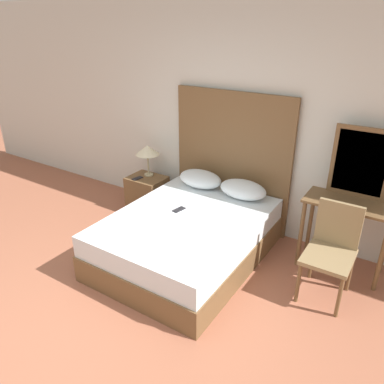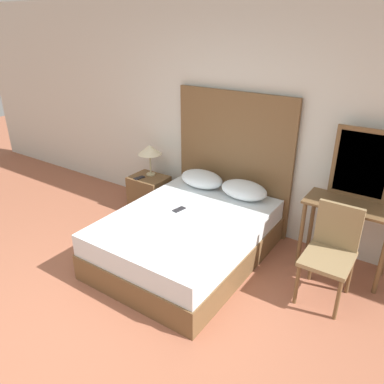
{
  "view_description": "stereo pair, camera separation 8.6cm",
  "coord_description": "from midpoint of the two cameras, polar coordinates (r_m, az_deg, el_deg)",
  "views": [
    {
      "loc": [
        2.0,
        -1.34,
        2.45
      ],
      "look_at": [
        0.05,
        1.68,
        0.77
      ],
      "focal_mm": 35.0,
      "sensor_mm": 36.0,
      "label": 1
    },
    {
      "loc": [
        2.08,
        -1.29,
        2.45
      ],
      "look_at": [
        0.05,
        1.68,
        0.77
      ],
      "focal_mm": 35.0,
      "sensor_mm": 36.0,
      "label": 2
    }
  ],
  "objects": [
    {
      "name": "chair",
      "position": [
        3.75,
        19.96,
        -7.75
      ],
      "size": [
        0.43,
        0.49,
        0.91
      ],
      "color": "olive",
      "rests_on": "ground_plane"
    },
    {
      "name": "pillow_left",
      "position": [
        4.67,
        0.75,
        2.01
      ],
      "size": [
        0.57,
        0.35,
        0.21
      ],
      "color": "silver",
      "rests_on": "bed"
    },
    {
      "name": "vanity_mirror",
      "position": [
        4.04,
        23.74,
        4.09
      ],
      "size": [
        0.56,
        0.03,
        0.72
      ],
      "color": "brown",
      "rests_on": "vanity_desk"
    },
    {
      "name": "wall_back",
      "position": [
        4.6,
        5.61,
        11.0
      ],
      "size": [
        10.0,
        0.06,
        2.7
      ],
      "color": "silver",
      "rests_on": "ground_plane"
    },
    {
      "name": "bed",
      "position": [
        4.14,
        -1.33,
        -6.95
      ],
      "size": [
        1.46,
        1.94,
        0.52
      ],
      "color": "brown",
      "rests_on": "ground_plane"
    },
    {
      "name": "pillow_right",
      "position": [
        4.41,
        7.21,
        0.39
      ],
      "size": [
        0.57,
        0.35,
        0.21
      ],
      "color": "silver",
      "rests_on": "bed"
    },
    {
      "name": "nightstand",
      "position": [
        5.23,
        -7.29,
        -0.23
      ],
      "size": [
        0.49,
        0.4,
        0.48
      ],
      "color": "brown",
      "rests_on": "ground_plane"
    },
    {
      "name": "vanity_desk",
      "position": [
        4.08,
        21.99,
        -3.61
      ],
      "size": [
        0.86,
        0.42,
        0.79
      ],
      "color": "brown",
      "rests_on": "ground_plane"
    },
    {
      "name": "ground_plane",
      "position": [
        3.45,
        -18.19,
        -21.91
      ],
      "size": [
        16.0,
        16.0,
        0.0
      ],
      "primitive_type": "plane",
      "color": "#9E5B42"
    },
    {
      "name": "phone_on_bed",
      "position": [
        4.14,
        -2.6,
        -2.68
      ],
      "size": [
        0.1,
        0.16,
        0.01
      ],
      "color": "#232328",
      "rests_on": "bed"
    },
    {
      "name": "headboard",
      "position": [
        4.66,
        5.49,
        4.75
      ],
      "size": [
        1.54,
        0.05,
        1.7
      ],
      "color": "brown",
      "rests_on": "ground_plane"
    },
    {
      "name": "table_lamp",
      "position": [
        5.08,
        -7.28,
        6.27
      ],
      "size": [
        0.32,
        0.32,
        0.43
      ],
      "color": "tan",
      "rests_on": "nightstand"
    },
    {
      "name": "phone_on_nightstand",
      "position": [
        5.11,
        -8.81,
        2.08
      ],
      "size": [
        0.1,
        0.16,
        0.01
      ],
      "color": "black",
      "rests_on": "nightstand"
    }
  ]
}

